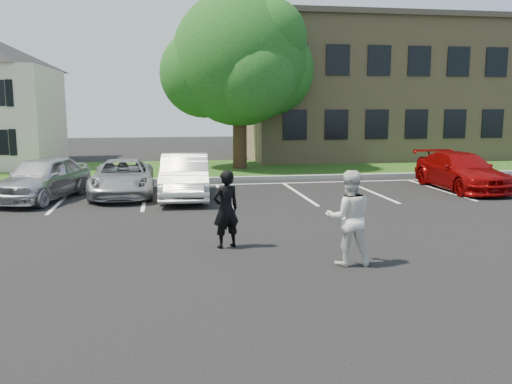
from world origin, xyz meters
TOP-DOWN VIEW (x-y plane):
  - ground_plane at (0.00, 0.00)m, footprint 90.00×90.00m
  - curb at (0.00, 12.00)m, footprint 40.00×0.30m
  - grass_strip at (0.00, 16.00)m, footprint 44.00×8.00m
  - stall_lines at (1.40, 8.95)m, footprint 34.00×5.36m
  - office_building at (14.00, 21.99)m, footprint 22.40×10.40m
  - tree at (1.76, 15.88)m, footprint 7.80×7.20m
  - man_black_suit at (-0.73, 0.84)m, footprint 0.76×0.64m
  - man_white_shirt at (1.59, -0.91)m, footprint 1.03×0.85m
  - car_silver_west at (-6.24, 8.15)m, footprint 3.09×4.80m
  - car_silver_minivan at (-3.59, 8.62)m, footprint 2.22×4.70m
  - car_white_sedan at (-1.39, 7.76)m, footprint 1.88×4.74m
  - car_red_compact at (9.21, 7.92)m, footprint 2.00×4.91m

SIDE VIEW (x-z plane):
  - ground_plane at x=0.00m, z-range 0.00..0.00m
  - stall_lines at x=1.40m, z-range 0.00..0.01m
  - grass_strip at x=0.00m, z-range 0.00..0.08m
  - curb at x=0.00m, z-range 0.00..0.15m
  - car_silver_minivan at x=-3.59m, z-range 0.00..1.30m
  - car_red_compact at x=9.21m, z-range 0.00..1.43m
  - car_silver_west at x=-6.24m, z-range 0.00..1.52m
  - car_white_sedan at x=-1.39m, z-range 0.00..1.53m
  - man_black_suit at x=-0.73m, z-range 0.00..1.79m
  - man_white_shirt at x=1.59m, z-range 0.00..1.95m
  - office_building at x=14.00m, z-range 0.01..8.31m
  - tree at x=1.76m, z-range 0.95..9.75m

